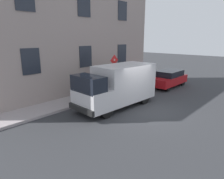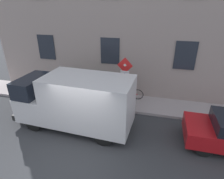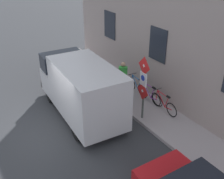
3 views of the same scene
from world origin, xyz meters
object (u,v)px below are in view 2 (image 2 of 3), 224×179
(delivery_van, at_px, (76,101))
(bicycle_red, at_px, (129,93))
(bicycle_purple, at_px, (113,91))
(pedestrian, at_px, (88,85))
(sign_post_stacked, at_px, (125,79))
(litter_bin, at_px, (91,95))
(bicycle_blue, at_px, (97,89))

(delivery_van, relative_size, bicycle_red, 3.16)
(bicycle_red, bearing_deg, bicycle_purple, 1.80)
(bicycle_purple, distance_m, pedestrian, 1.53)
(sign_post_stacked, height_order, bicycle_purple, sign_post_stacked)
(bicycle_red, relative_size, litter_bin, 1.90)
(bicycle_red, bearing_deg, bicycle_blue, 1.76)
(bicycle_red, distance_m, bicycle_blue, 1.94)
(delivery_van, height_order, bicycle_purple, delivery_van)
(sign_post_stacked, height_order, pedestrian, sign_post_stacked)
(sign_post_stacked, height_order, delivery_van, sign_post_stacked)
(bicycle_red, xyz_separation_m, bicycle_blue, (0.00, 1.94, 0.00))
(sign_post_stacked, distance_m, pedestrian, 2.33)
(bicycle_blue, bearing_deg, pedestrian, 71.53)
(sign_post_stacked, xyz_separation_m, bicycle_blue, (1.17, 1.87, -1.29))
(bicycle_purple, height_order, bicycle_blue, same)
(sign_post_stacked, bearing_deg, bicycle_purple, 37.86)
(bicycle_red, xyz_separation_m, litter_bin, (-1.02, 2.00, 0.08))
(bicycle_red, height_order, bicycle_blue, same)
(delivery_van, distance_m, pedestrian, 2.44)
(bicycle_red, bearing_deg, pedestrian, 18.56)
(sign_post_stacked, xyz_separation_m, delivery_van, (-1.91, 1.81, -0.47))
(bicycle_red, xyz_separation_m, pedestrian, (-0.67, 2.22, 0.56))
(sign_post_stacked, distance_m, bicycle_red, 1.74)
(sign_post_stacked, xyz_separation_m, litter_bin, (0.15, 1.93, -1.21))
(sign_post_stacked, distance_m, bicycle_purple, 1.96)
(bicycle_purple, bearing_deg, delivery_van, 71.29)
(bicycle_purple, distance_m, bicycle_blue, 0.97)
(bicycle_red, relative_size, pedestrian, 1.00)
(bicycle_red, distance_m, litter_bin, 2.24)
(pedestrian, relative_size, litter_bin, 1.91)
(bicycle_purple, xyz_separation_m, pedestrian, (-0.67, 1.25, 0.56))
(bicycle_red, distance_m, bicycle_purple, 0.97)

